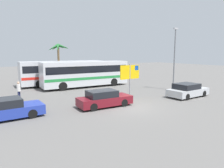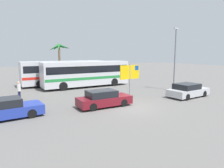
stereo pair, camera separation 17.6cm
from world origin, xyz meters
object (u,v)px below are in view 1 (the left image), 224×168
at_px(bus_rear_coach, 64,72).
at_px(pedestrian_by_bus, 19,89).
at_px(bus_front_coach, 86,73).
at_px(car_maroon, 104,99).
at_px(ferry_sign, 130,73).
at_px(car_blue, 5,109).
at_px(car_silver, 187,90).

relative_size(bus_rear_coach, pedestrian_by_bus, 6.37).
bearing_deg(pedestrian_by_bus, bus_front_coach, 63.06).
bearing_deg(pedestrian_by_bus, car_maroon, -8.49).
relative_size(bus_front_coach, ferry_sign, 3.40).
relative_size(ferry_sign, car_maroon, 0.74).
bearing_deg(ferry_sign, bus_rear_coach, 101.99).
relative_size(car_blue, pedestrian_by_bus, 2.66).
relative_size(bus_front_coach, car_blue, 2.40).
xyz_separation_m(ferry_sign, car_maroon, (-3.70, -1.62, -1.69)).
relative_size(bus_rear_coach, car_maroon, 2.52).
distance_m(bus_front_coach, car_silver, 12.19).
height_order(car_silver, pedestrian_by_bus, pedestrian_by_bus).
xyz_separation_m(bus_rear_coach, car_silver, (7.87, -13.70, -1.15)).
bearing_deg(pedestrian_by_bus, ferry_sign, 13.63).
xyz_separation_m(bus_rear_coach, car_blue, (-7.72, -12.21, -1.15)).
bearing_deg(ferry_sign, car_blue, -176.74).
bearing_deg(car_blue, car_silver, -9.07).
relative_size(bus_rear_coach, car_silver, 2.49).
height_order(bus_rear_coach, car_maroon, bus_rear_coach).
height_order(bus_front_coach, bus_rear_coach, same).
relative_size(ferry_sign, car_blue, 0.70).
height_order(bus_rear_coach, ferry_sign, ferry_sign).
distance_m(car_silver, car_maroon, 8.76).
distance_m(car_silver, pedestrian_by_bus, 15.73).
height_order(ferry_sign, car_blue, ferry_sign).
bearing_deg(car_maroon, bus_rear_coach, 87.27).
distance_m(car_blue, pedestrian_by_bus, 5.45).
bearing_deg(car_maroon, pedestrian_by_bus, 134.31).
bearing_deg(car_maroon, bus_front_coach, 75.28).
xyz_separation_m(bus_front_coach, bus_rear_coach, (-1.88, 3.14, 0.00)).
distance_m(bus_front_coach, pedestrian_by_bus, 9.08).
bearing_deg(car_blue, bus_front_coach, 39.73).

